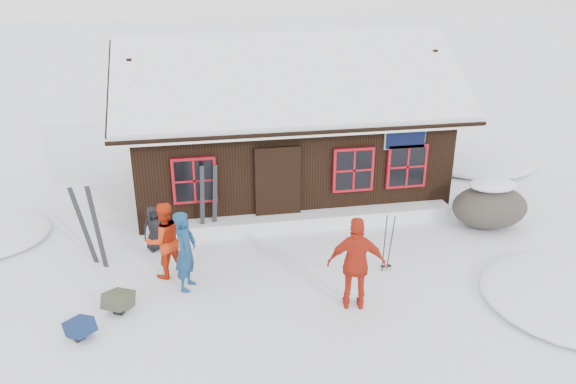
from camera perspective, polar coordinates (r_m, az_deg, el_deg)
name	(u,v)px	position (r m, az deg, el deg)	size (l,w,h in m)	color
ground	(255,278)	(11.87, -3.33, -8.76)	(120.00, 120.00, 0.00)	white
mountain_hut	(284,135)	(15.97, -0.46, 5.82)	(8.90, 6.09, 4.42)	black
snow_drift	(303,220)	(13.97, 1.55, -2.86)	(7.60, 0.60, 0.35)	white
snow_mounds	(312,233)	(13.73, 2.50, -4.15)	(20.60, 13.20, 0.48)	white
skier_teal	(186,251)	(11.31, -10.36, -5.90)	(0.61, 0.40, 1.68)	navy
skier_orange_left	(164,240)	(11.84, -12.45, -4.81)	(0.80, 0.63, 1.65)	red
skier_orange_right	(356,264)	(10.57, 6.97, -7.26)	(1.09, 0.45, 1.86)	#B42512
skier_crouched	(154,228)	(13.07, -13.45, -3.60)	(0.53, 0.34, 1.08)	black
boulder	(490,205)	(14.70, 19.81, -1.29)	(1.88, 1.41, 1.11)	#443E37
ski_pair_mid	(90,227)	(12.69, -19.45, -3.40)	(0.66, 0.32, 1.86)	black
ski_pair_right	(209,202)	(13.38, -8.07, -1.03)	(0.49, 0.12, 1.83)	black
ski_poles	(388,244)	(12.06, 10.09, -5.22)	(0.23, 0.12, 1.31)	black
backpack_blue	(80,330)	(10.79, -20.35, -13.00)	(0.37, 0.50, 0.27)	#12244F
backpack_olive	(119,303)	(11.27, -16.81, -10.74)	(0.41, 0.55, 0.30)	#3E412E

